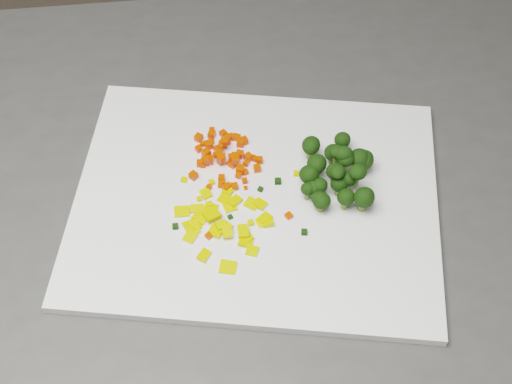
# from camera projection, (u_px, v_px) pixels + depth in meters

# --- Properties ---
(counter_block) EXTENTS (1.24, 0.99, 0.90)m
(counter_block) POSITION_uv_depth(u_px,v_px,m) (229.00, 348.00, 1.23)
(counter_block) COLOR #444341
(counter_block) RESTS_ON ground
(cutting_board) EXTENTS (0.44, 0.35, 0.01)m
(cutting_board) POSITION_uv_depth(u_px,v_px,m) (256.00, 200.00, 0.86)
(cutting_board) COLOR white
(cutting_board) RESTS_ON counter_block
(carrot_pile) EXTENTS (0.10, 0.10, 0.03)m
(carrot_pile) POSITION_uv_depth(u_px,v_px,m) (221.00, 153.00, 0.88)
(carrot_pile) COLOR #E93002
(carrot_pile) RESTS_ON cutting_board
(pepper_pile) EXTENTS (0.11, 0.11, 0.02)m
(pepper_pile) POSITION_uv_depth(u_px,v_px,m) (223.00, 224.00, 0.82)
(pepper_pile) COLOR #DCC40B
(pepper_pile) RESTS_ON cutting_board
(broccoli_pile) EXTENTS (0.12, 0.12, 0.05)m
(broccoli_pile) POSITION_uv_depth(u_px,v_px,m) (343.00, 167.00, 0.85)
(broccoli_pile) COLOR black
(broccoli_pile) RESTS_ON cutting_board
(carrot_cube_0) EXTENTS (0.01, 0.01, 0.01)m
(carrot_cube_0) POSITION_uv_depth(u_px,v_px,m) (237.00, 138.00, 0.91)
(carrot_cube_0) COLOR #E93002
(carrot_cube_0) RESTS_ON carrot_pile
(carrot_cube_1) EXTENTS (0.01, 0.01, 0.01)m
(carrot_cube_1) POSITION_uv_depth(u_px,v_px,m) (219.00, 152.00, 0.88)
(carrot_cube_1) COLOR #E93002
(carrot_cube_1) RESTS_ON carrot_pile
(carrot_cube_2) EXTENTS (0.01, 0.01, 0.01)m
(carrot_cube_2) POSITION_uv_depth(u_px,v_px,m) (248.00, 157.00, 0.89)
(carrot_cube_2) COLOR #E93002
(carrot_cube_2) RESTS_ON carrot_pile
(carrot_cube_3) EXTENTS (0.01, 0.01, 0.01)m
(carrot_cube_3) POSITION_uv_depth(u_px,v_px,m) (224.00, 142.00, 0.89)
(carrot_cube_3) COLOR #E93002
(carrot_cube_3) RESTS_ON carrot_pile
(carrot_cube_4) EXTENTS (0.01, 0.01, 0.01)m
(carrot_cube_4) POSITION_uv_depth(u_px,v_px,m) (226.00, 187.00, 0.86)
(carrot_cube_4) COLOR #E93002
(carrot_cube_4) RESTS_ON carrot_pile
(carrot_cube_5) EXTENTS (0.01, 0.01, 0.01)m
(carrot_cube_5) POSITION_uv_depth(u_px,v_px,m) (233.00, 164.00, 0.88)
(carrot_cube_5) COLOR #E93002
(carrot_cube_5) RESTS_ON carrot_pile
(carrot_cube_6) EXTENTS (0.01, 0.01, 0.01)m
(carrot_cube_6) POSITION_uv_depth(u_px,v_px,m) (220.00, 147.00, 0.89)
(carrot_cube_6) COLOR #E93002
(carrot_cube_6) RESTS_ON carrot_pile
(carrot_cube_7) EXTENTS (0.01, 0.01, 0.01)m
(carrot_cube_7) POSITION_uv_depth(u_px,v_px,m) (211.00, 142.00, 0.90)
(carrot_cube_7) COLOR #E93002
(carrot_cube_7) RESTS_ON carrot_pile
(carrot_cube_8) EXTENTS (0.01, 0.01, 0.01)m
(carrot_cube_8) POSITION_uv_depth(u_px,v_px,m) (221.00, 159.00, 0.87)
(carrot_cube_8) COLOR #E93002
(carrot_cube_8) RESTS_ON carrot_pile
(carrot_cube_9) EXTENTS (0.01, 0.01, 0.01)m
(carrot_cube_9) POSITION_uv_depth(u_px,v_px,m) (239.00, 175.00, 0.87)
(carrot_cube_9) COLOR #E93002
(carrot_cube_9) RESTS_ON carrot_pile
(carrot_cube_10) EXTENTS (0.01, 0.01, 0.01)m
(carrot_cube_10) POSITION_uv_depth(u_px,v_px,m) (228.00, 186.00, 0.86)
(carrot_cube_10) COLOR #E93002
(carrot_cube_10) RESTS_ON carrot_pile
(carrot_cube_11) EXTENTS (0.01, 0.01, 0.01)m
(carrot_cube_11) POSITION_uv_depth(u_px,v_px,m) (209.00, 187.00, 0.86)
(carrot_cube_11) COLOR #E93002
(carrot_cube_11) RESTS_ON carrot_pile
(carrot_cube_12) EXTENTS (0.01, 0.01, 0.01)m
(carrot_cube_12) POSITION_uv_depth(u_px,v_px,m) (235.00, 187.00, 0.86)
(carrot_cube_12) COLOR #E93002
(carrot_cube_12) RESTS_ON carrot_pile
(carrot_cube_13) EXTENTS (0.01, 0.01, 0.01)m
(carrot_cube_13) POSITION_uv_depth(u_px,v_px,m) (223.00, 158.00, 0.88)
(carrot_cube_13) COLOR #E93002
(carrot_cube_13) RESTS_ON carrot_pile
(carrot_cube_14) EXTENTS (0.01, 0.01, 0.01)m
(carrot_cube_14) POSITION_uv_depth(u_px,v_px,m) (220.00, 162.00, 0.88)
(carrot_cube_14) COLOR #E93002
(carrot_cube_14) RESTS_ON carrot_pile
(carrot_cube_15) EXTENTS (0.01, 0.01, 0.01)m
(carrot_cube_15) POSITION_uv_depth(u_px,v_px,m) (221.00, 158.00, 0.88)
(carrot_cube_15) COLOR #E93002
(carrot_cube_15) RESTS_ON carrot_pile
(carrot_cube_16) EXTENTS (0.01, 0.01, 0.01)m
(carrot_cube_16) POSITION_uv_depth(u_px,v_px,m) (257.00, 168.00, 0.88)
(carrot_cube_16) COLOR #E93002
(carrot_cube_16) RESTS_ON carrot_pile
(carrot_cube_17) EXTENTS (0.01, 0.01, 0.01)m
(carrot_cube_17) POSITION_uv_depth(u_px,v_px,m) (221.00, 185.00, 0.86)
(carrot_cube_17) COLOR #E93002
(carrot_cube_17) RESTS_ON carrot_pile
(carrot_cube_18) EXTENTS (0.01, 0.01, 0.01)m
(carrot_cube_18) POSITION_uv_depth(u_px,v_px,m) (212.00, 135.00, 0.91)
(carrot_cube_18) COLOR #E93002
(carrot_cube_18) RESTS_ON carrot_pile
(carrot_cube_19) EXTENTS (0.01, 0.01, 0.01)m
(carrot_cube_19) POSITION_uv_depth(u_px,v_px,m) (200.00, 163.00, 0.88)
(carrot_cube_19) COLOR #E93002
(carrot_cube_19) RESTS_ON carrot_pile
(carrot_cube_20) EXTENTS (0.01, 0.01, 0.01)m
(carrot_cube_20) POSITION_uv_depth(u_px,v_px,m) (220.00, 156.00, 0.88)
(carrot_cube_20) COLOR #E93002
(carrot_cube_20) RESTS_ON carrot_pile
(carrot_cube_21) EXTENTS (0.01, 0.01, 0.01)m
(carrot_cube_21) POSITION_uv_depth(u_px,v_px,m) (234.00, 137.00, 0.91)
(carrot_cube_21) COLOR #E93002
(carrot_cube_21) RESTS_ON carrot_pile
(carrot_cube_22) EXTENTS (0.01, 0.01, 0.01)m
(carrot_cube_22) POSITION_uv_depth(u_px,v_px,m) (235.00, 157.00, 0.88)
(carrot_cube_22) COLOR #E93002
(carrot_cube_22) RESTS_ON carrot_pile
(carrot_cube_23) EXTENTS (0.01, 0.01, 0.01)m
(carrot_cube_23) POSITION_uv_depth(u_px,v_px,m) (203.00, 165.00, 0.88)
(carrot_cube_23) COLOR #E93002
(carrot_cube_23) RESTS_ON carrot_pile
(carrot_cube_24) EXTENTS (0.01, 0.01, 0.01)m
(carrot_cube_24) POSITION_uv_depth(u_px,v_px,m) (206.00, 156.00, 0.89)
(carrot_cube_24) COLOR #E93002
(carrot_cube_24) RESTS_ON carrot_pile
(carrot_cube_25) EXTENTS (0.01, 0.01, 0.01)m
(carrot_cube_25) POSITION_uv_depth(u_px,v_px,m) (254.00, 159.00, 0.89)
(carrot_cube_25) COLOR #E93002
(carrot_cube_25) RESTS_ON carrot_pile
(carrot_cube_26) EXTENTS (0.01, 0.01, 0.01)m
(carrot_cube_26) POSITION_uv_depth(u_px,v_px,m) (226.00, 143.00, 0.90)
(carrot_cube_26) COLOR #E93002
(carrot_cube_26) RESTS_ON carrot_pile
(carrot_cube_27) EXTENTS (0.01, 0.01, 0.01)m
(carrot_cube_27) POSITION_uv_depth(u_px,v_px,m) (199.00, 149.00, 0.89)
(carrot_cube_27) COLOR #E93002
(carrot_cube_27) RESTS_ON carrot_pile
(carrot_cube_28) EXTENTS (0.01, 0.01, 0.01)m
(carrot_cube_28) POSITION_uv_depth(u_px,v_px,m) (218.00, 149.00, 0.89)
(carrot_cube_28) COLOR #E93002
(carrot_cube_28) RESTS_ON carrot_pile
(carrot_cube_29) EXTENTS (0.01, 0.01, 0.01)m
(carrot_cube_29) POSITION_uv_depth(u_px,v_px,m) (259.00, 160.00, 0.88)
(carrot_cube_29) COLOR #E93002
(carrot_cube_29) RESTS_ON carrot_pile
(carrot_cube_30) EXTENTS (0.01, 0.01, 0.01)m
(carrot_cube_30) POSITION_uv_depth(u_px,v_px,m) (221.00, 144.00, 0.90)
(carrot_cube_30) COLOR #E93002
(carrot_cube_30) RESTS_ON carrot_pile
(carrot_cube_31) EXTENTS (0.01, 0.01, 0.01)m
(carrot_cube_31) POSITION_uv_depth(u_px,v_px,m) (205.00, 161.00, 0.88)
(carrot_cube_31) COLOR #E93002
(carrot_cube_31) RESTS_ON carrot_pile
(carrot_cube_32) EXTENTS (0.01, 0.01, 0.01)m
(carrot_cube_32) POSITION_uv_depth(u_px,v_px,m) (230.00, 136.00, 0.91)
(carrot_cube_32) COLOR #E93002
(carrot_cube_32) RESTS_ON carrot_pile
(carrot_cube_33) EXTENTS (0.01, 0.01, 0.01)m
(carrot_cube_33) POSITION_uv_depth(u_px,v_px,m) (227.00, 142.00, 0.90)
(carrot_cube_33) COLOR #E93002
(carrot_cube_33) RESTS_ON carrot_pile
(carrot_cube_34) EXTENTS (0.01, 0.01, 0.01)m
(carrot_cube_34) POSITION_uv_depth(u_px,v_px,m) (210.00, 160.00, 0.88)
(carrot_cube_34) COLOR #E93002
(carrot_cube_34) RESTS_ON carrot_pile
(carrot_cube_35) EXTENTS (0.01, 0.01, 0.01)m
(carrot_cube_35) POSITION_uv_depth(u_px,v_px,m) (240.00, 170.00, 0.87)
(carrot_cube_35) COLOR #E93002
(carrot_cube_35) RESTS_ON carrot_pile
(carrot_cube_36) EXTENTS (0.01, 0.01, 0.01)m
(carrot_cube_36) POSITION_uv_depth(u_px,v_px,m) (231.00, 157.00, 0.88)
(carrot_cube_36) COLOR #E93002
(carrot_cube_36) RESTS_ON carrot_pile
(carrot_cube_37) EXTENTS (0.01, 0.01, 0.01)m
(carrot_cube_37) POSITION_uv_depth(u_px,v_px,m) (209.00, 145.00, 0.90)
(carrot_cube_37) COLOR #E93002
(carrot_cube_37) RESTS_ON carrot_pile
(carrot_cube_38) EXTENTS (0.01, 0.01, 0.01)m
(carrot_cube_38) POSITION_uv_depth(u_px,v_px,m) (241.00, 143.00, 0.90)
(carrot_cube_38) COLOR #E93002
(carrot_cube_38) RESTS_ON carrot_pile
(carrot_cube_39) EXTENTS (0.01, 0.01, 0.01)m
(carrot_cube_39) POSITION_uv_depth(u_px,v_px,m) (203.00, 144.00, 0.90)
(carrot_cube_39) COLOR #E93002
(carrot_cube_39) RESTS_ON carrot_pile
(carrot_cube_40) EXTENTS (0.01, 0.01, 0.01)m
(carrot_cube_40) POSITION_uv_depth(u_px,v_px,m) (212.00, 131.00, 0.91)
(carrot_cube_40) COLOR #E93002
(carrot_cube_40) RESTS_ON carrot_pile
(carrot_cube_41) EXTENTS (0.01, 0.01, 0.01)m
(carrot_cube_41) POSITION_uv_depth(u_px,v_px,m) (245.00, 172.00, 0.87)
(carrot_cube_41) COLOR #E93002
(carrot_cube_41) RESTS_ON carrot_pile
(carrot_cube_42) EXTENTS (0.01, 0.01, 0.01)m
(carrot_cube_42) POSITION_uv_depth(u_px,v_px,m) (240.00, 154.00, 0.89)
(carrot_cube_42) COLOR #E93002
(carrot_cube_42) RESTS_ON carrot_pile
(carrot_cube_43) EXTENTS (0.01, 0.01, 0.01)m
(carrot_cube_43) POSITION_uv_depth(u_px,v_px,m) (206.00, 159.00, 0.88)
(carrot_cube_43) COLOR #E93002
(carrot_cube_43) RESTS_ON carrot_pile
(carrot_cube_44) EXTENTS (0.01, 0.01, 0.01)m
(carrot_cube_44) POSITION_uv_depth(u_px,v_px,m) (224.00, 145.00, 0.90)
(carrot_cube_44) COLOR #E93002
(carrot_cube_44) RESTS_ON carrot_pile
(carrot_cube_45) EXTENTS (0.01, 0.01, 0.01)m
(carrot_cube_45) POSITION_uv_depth(u_px,v_px,m) (222.00, 158.00, 0.88)
(carrot_cube_45) COLOR #E93002
(carrot_cube_45) RESTS_ON carrot_pile
(carrot_cube_46) EXTENTS (0.01, 0.01, 0.01)m
(carrot_cube_46) POSITION_uv_depth(u_px,v_px,m) (236.00, 160.00, 0.87)
(carrot_cube_46) COLOR #E93002
(carrot_cube_46) RESTS_ON carrot_pile
(carrot_cube_47) EXTENTS (0.01, 0.01, 0.01)m
(carrot_cube_47) POSITION_uv_depth(u_px,v_px,m) (199.00, 138.00, 0.91)
(carrot_cube_47) COLOR #E93002
(carrot_cube_47) RESTS_ON carrot_pile
(carrot_cube_48) EXTENTS (0.01, 0.01, 0.01)m
(carrot_cube_48) POSITION_uv_depth(u_px,v_px,m) (206.00, 153.00, 0.88)
(carrot_cube_48) COLOR #E93002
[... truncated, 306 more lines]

